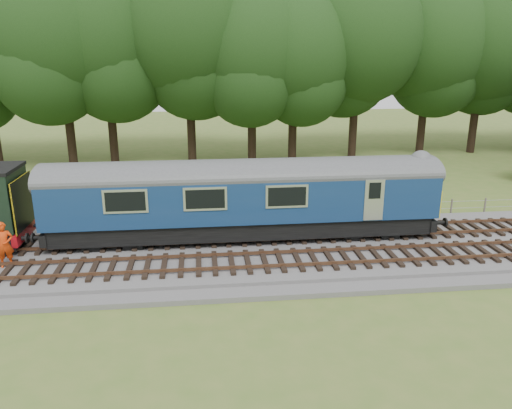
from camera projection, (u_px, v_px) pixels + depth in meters
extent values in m
plane|color=#4C6B27|center=(290.00, 254.00, 22.87)|extent=(120.00, 120.00, 0.00)
cube|color=#4C4C4F|center=(290.00, 250.00, 22.82)|extent=(70.00, 7.00, 0.35)
cube|color=brown|center=(288.00, 239.00, 23.38)|extent=(66.50, 0.07, 0.14)
cube|color=brown|center=(283.00, 228.00, 24.74)|extent=(66.50, 0.07, 0.14)
cube|color=brown|center=(301.00, 264.00, 20.52)|extent=(66.50, 0.07, 0.14)
cube|color=brown|center=(294.00, 251.00, 21.89)|extent=(66.50, 0.07, 0.14)
cube|color=black|center=(244.00, 224.00, 23.68)|extent=(17.46, 2.52, 0.85)
cube|color=navy|center=(244.00, 195.00, 23.26)|extent=(18.00, 2.80, 2.05)
cube|color=yellow|center=(428.00, 197.00, 24.34)|extent=(0.06, 2.74, 1.30)
cube|color=black|center=(366.00, 223.00, 24.38)|extent=(2.60, 2.00, 0.55)
cube|color=black|center=(115.00, 233.00, 23.10)|extent=(2.60, 2.00, 0.55)
cube|color=#B00D16|center=(24.00, 232.00, 22.61)|extent=(0.25, 2.60, 0.55)
cube|color=yellow|center=(23.00, 202.00, 22.22)|extent=(0.06, 2.55, 2.30)
imported|color=red|center=(4.00, 245.00, 20.41)|extent=(0.81, 0.65, 1.92)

